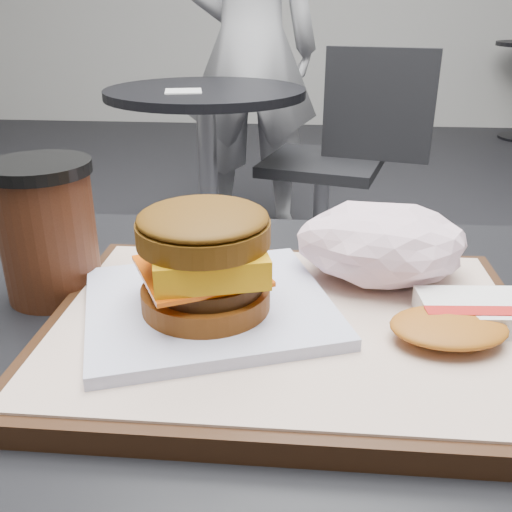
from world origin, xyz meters
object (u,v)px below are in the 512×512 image
at_px(hash_brown, 466,318).
at_px(neighbor_table, 207,145).
at_px(crumpled_wrapper, 382,243).
at_px(coffee_cup, 47,228).
at_px(breakfast_sandwich, 206,271).
at_px(patron, 250,48).
at_px(serving_tray, 288,328).
at_px(neighbor_chair, 342,151).

bearing_deg(hash_brown, neighbor_table, 106.24).
height_order(crumpled_wrapper, coffee_cup, coffee_cup).
xyz_separation_m(coffee_cup, neighbor_table, (-0.13, 1.57, -0.29)).
height_order(breakfast_sandwich, hash_brown, breakfast_sandwich).
height_order(breakfast_sandwich, patron, patron).
height_order(crumpled_wrapper, patron, patron).
bearing_deg(crumpled_wrapper, patron, 98.46).
height_order(hash_brown, patron, patron).
height_order(hash_brown, coffee_cup, coffee_cup).
bearing_deg(hash_brown, crumpled_wrapper, 121.32).
relative_size(crumpled_wrapper, coffee_cup, 1.18).
height_order(coffee_cup, patron, patron).
distance_m(serving_tray, patron, 2.29).
xyz_separation_m(serving_tray, breakfast_sandwich, (-0.06, -0.00, 0.05)).
bearing_deg(breakfast_sandwich, neighbor_chair, 83.10).
bearing_deg(crumpled_wrapper, serving_tray, -134.66).
relative_size(breakfast_sandwich, coffee_cup, 1.87).
relative_size(serving_tray, neighbor_chair, 0.43).
height_order(serving_tray, neighbor_table, serving_tray).
distance_m(serving_tray, crumpled_wrapper, 0.12).
bearing_deg(neighbor_chair, patron, 126.89).
bearing_deg(neighbor_chair, hash_brown, -90.48).
bearing_deg(serving_tray, neighbor_table, 101.90).
height_order(hash_brown, neighbor_table, hash_brown).
relative_size(hash_brown, neighbor_table, 0.16).
bearing_deg(neighbor_chair, breakfast_sandwich, -96.90).
distance_m(breakfast_sandwich, patron, 2.29).
bearing_deg(serving_tray, hash_brown, -3.67).
xyz_separation_m(serving_tray, hash_brown, (0.13, -0.01, 0.02)).
distance_m(coffee_cup, neighbor_table, 1.60).
xyz_separation_m(breakfast_sandwich, neighbor_table, (-0.28, 1.63, -0.28)).
xyz_separation_m(crumpled_wrapper, neighbor_table, (-0.42, 1.55, -0.27)).
relative_size(serving_tray, coffee_cup, 3.03).
distance_m(serving_tray, neighbor_chair, 1.78).
relative_size(coffee_cup, patron, 0.07).
xyz_separation_m(crumpled_wrapper, neighbor_chair, (0.07, 1.67, -0.31)).
bearing_deg(neighbor_table, neighbor_chair, 13.99).
bearing_deg(patron, coffee_cup, 88.11).
bearing_deg(coffee_cup, hash_brown, -11.07).
distance_m(serving_tray, neighbor_table, 1.68).
bearing_deg(breakfast_sandwich, coffee_cup, 157.76).
relative_size(hash_brown, crumpled_wrapper, 0.83).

